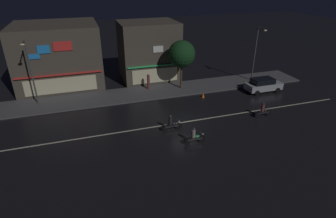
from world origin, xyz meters
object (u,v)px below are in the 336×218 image
at_px(streetlamp_west, 30,68).
at_px(motorcycle_following, 171,124).
at_px(motorcycle_lead, 263,111).
at_px(traffic_cone, 203,95).
at_px(pedestrian_on_sidewalk, 148,82).
at_px(motorcycle_opposite_lane, 194,137).
at_px(streetlamp_mid, 256,50).
at_px(parked_car_near_kerb, 263,85).

relative_size(streetlamp_west, motorcycle_following, 3.61).
height_order(motorcycle_lead, traffic_cone, motorcycle_lead).
bearing_deg(motorcycle_following, streetlamp_west, -42.48).
height_order(streetlamp_west, pedestrian_on_sidewalk, streetlamp_west).
bearing_deg(motorcycle_lead, motorcycle_opposite_lane, 19.14).
bearing_deg(streetlamp_mid, motorcycle_opposite_lane, -138.88).
bearing_deg(streetlamp_west, motorcycle_opposite_lane, -42.52).
xyz_separation_m(pedestrian_on_sidewalk, motorcycle_opposite_lane, (0.68, -12.73, -0.43)).
distance_m(streetlamp_west, parked_car_near_kerb, 25.97).
xyz_separation_m(pedestrian_on_sidewalk, traffic_cone, (5.38, -4.16, -0.78)).
bearing_deg(parked_car_near_kerb, motorcycle_lead, 54.97).
bearing_deg(traffic_cone, motorcycle_following, -134.56).
xyz_separation_m(streetlamp_mid, pedestrian_on_sidewalk, (-13.79, 1.29, -3.12)).
height_order(parked_car_near_kerb, motorcycle_lead, parked_car_near_kerb).
relative_size(streetlamp_west, pedestrian_on_sidewalk, 3.50).
relative_size(parked_car_near_kerb, traffic_cone, 7.82).
distance_m(motorcycle_following, traffic_cone, 8.33).
bearing_deg(motorcycle_lead, motorcycle_following, 1.65).
relative_size(streetlamp_west, streetlamp_mid, 1.01).
distance_m(pedestrian_on_sidewalk, motorcycle_lead, 13.72).
relative_size(streetlamp_west, traffic_cone, 12.48).
relative_size(pedestrian_on_sidewalk, motorcycle_following, 1.03).
relative_size(motorcycle_opposite_lane, traffic_cone, 3.45).
bearing_deg(streetlamp_west, traffic_cone, -11.05).
bearing_deg(motorcycle_opposite_lane, streetlamp_mid, -145.50).
height_order(streetlamp_mid, motorcycle_following, streetlamp_mid).
relative_size(motorcycle_lead, motorcycle_following, 1.00).
relative_size(motorcycle_lead, motorcycle_opposite_lane, 1.00).
xyz_separation_m(motorcycle_opposite_lane, traffic_cone, (4.70, 8.57, -0.36)).
distance_m(streetlamp_mid, traffic_cone, 9.70).
distance_m(streetlamp_west, traffic_cone, 18.62).
bearing_deg(motorcycle_lead, parked_car_near_kerb, -121.99).
xyz_separation_m(parked_car_near_kerb, traffic_cone, (-7.58, 0.57, -0.59)).
bearing_deg(pedestrian_on_sidewalk, parked_car_near_kerb, 171.68).
xyz_separation_m(motorcycle_following, traffic_cone, (5.84, 5.93, -0.36)).
distance_m(motorcycle_lead, traffic_cone, 7.17).
xyz_separation_m(motorcycle_lead, motorcycle_opposite_lane, (-8.36, -2.41, 0.00)).
bearing_deg(motorcycle_opposite_lane, parked_car_near_kerb, -153.53).
relative_size(streetlamp_mid, pedestrian_on_sidewalk, 3.48).
height_order(streetlamp_mid, motorcycle_opposite_lane, streetlamp_mid).
height_order(streetlamp_west, motorcycle_lead, streetlamp_west).
bearing_deg(motorcycle_following, motorcycle_opposite_lane, 108.78).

